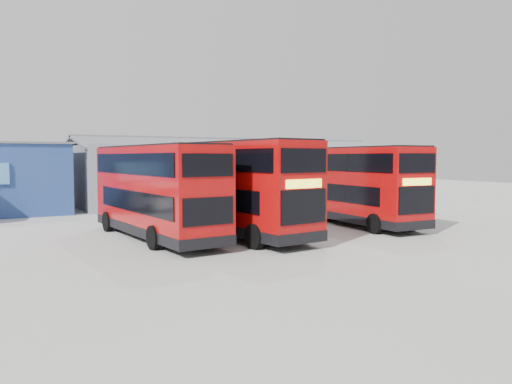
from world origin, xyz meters
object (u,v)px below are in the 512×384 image
at_px(double_decker_right, 351,186).
at_px(maintenance_shed, 238,172).
at_px(single_decker_blue, 345,190).
at_px(double_decker_left, 156,193).
at_px(double_decker_centre, 232,189).

bearing_deg(double_decker_right, maintenance_shed, 87.11).
xyz_separation_m(double_decker_right, single_decker_blue, (4.00, 5.36, -0.69)).
height_order(double_decker_left, single_decker_blue, double_decker_left).
xyz_separation_m(maintenance_shed, double_decker_left, (-14.21, -18.56, -0.29)).
xyz_separation_m(maintenance_shed, single_decker_blue, (1.87, -13.68, -0.96)).
relative_size(double_decker_left, double_decker_centre, 0.95).
height_order(maintenance_shed, single_decker_blue, maintenance_shed).
bearing_deg(double_decker_centre, maintenance_shed, 56.33).
bearing_deg(maintenance_shed, double_decker_left, -127.44).
bearing_deg(single_decker_blue, maintenance_shed, -80.78).
bearing_deg(double_decker_left, maintenance_shed, -131.67).
bearing_deg(double_decker_left, single_decker_blue, -167.35).
bearing_deg(double_decker_left, double_decker_right, 173.48).
bearing_deg(maintenance_shed, double_decker_centre, -118.20).
relative_size(double_decker_right, single_decker_blue, 0.91).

